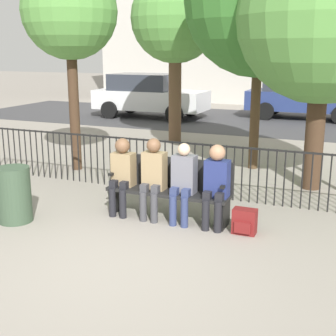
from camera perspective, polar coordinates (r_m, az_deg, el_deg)
name	(u,v)px	position (r m, az deg, el deg)	size (l,w,h in m)	color
ground_plane	(113,265)	(5.75, -6.75, -11.72)	(80.00, 80.00, 0.00)	gray
park_bench	(170,186)	(7.08, 0.25, -2.22)	(1.89, 0.45, 0.92)	black
seated_person_0	(122,172)	(7.23, -5.61, -0.43)	(0.34, 0.39, 1.20)	black
seated_person_1	(153,174)	(7.00, -1.82, -0.77)	(0.34, 0.39, 1.24)	#3D3D42
seated_person_2	(183,180)	(6.83, 1.85, -1.41)	(0.34, 0.39, 1.20)	navy
seated_person_3	(216,181)	(6.67, 5.88, -1.63)	(0.34, 0.39, 1.22)	black
backpack	(244,222)	(6.65, 9.30, -6.47)	(0.33, 0.23, 0.36)	maroon
fence_railing	(195,165)	(8.14, 3.30, 0.39)	(9.01, 0.03, 0.95)	black
tree_0	(175,20)	(12.88, 0.89, 17.63)	(2.35, 2.35, 4.49)	brown
tree_1	(324,17)	(8.78, 18.47, 17.04)	(2.99, 2.99, 4.55)	#422D1E
tree_2	(260,0)	(10.09, 11.18, 19.41)	(3.07, 3.07, 5.00)	#4C3823
tree_3	(69,13)	(10.01, -11.93, 18.04)	(1.92, 1.92, 4.21)	#422D1E
street_surface	(281,123)	(16.87, 13.60, 5.34)	(24.00, 6.00, 0.01)	#3D3D3F
parked_car_0	(149,95)	(17.80, -2.37, 8.89)	(4.20, 1.94, 1.62)	silver
parked_car_1	(303,96)	(18.11, 16.19, 8.44)	(4.20, 1.94, 1.62)	navy
trash_bin	(14,195)	(7.31, -18.25, -3.10)	(0.50, 0.50, 0.83)	#384C38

